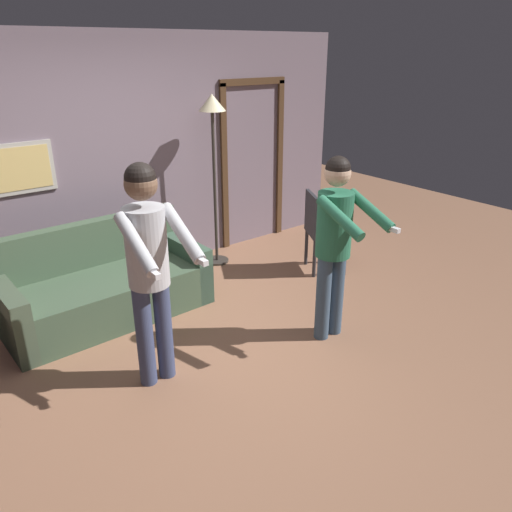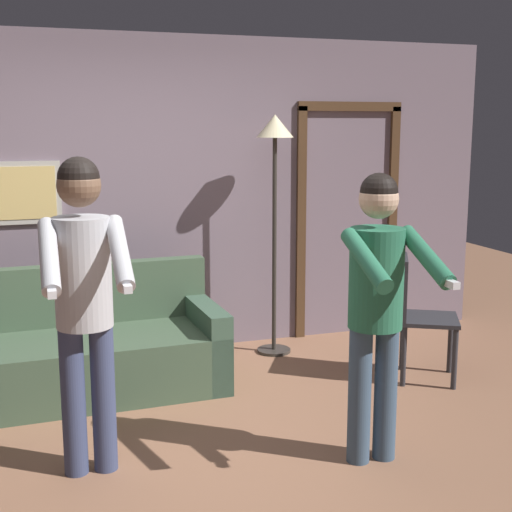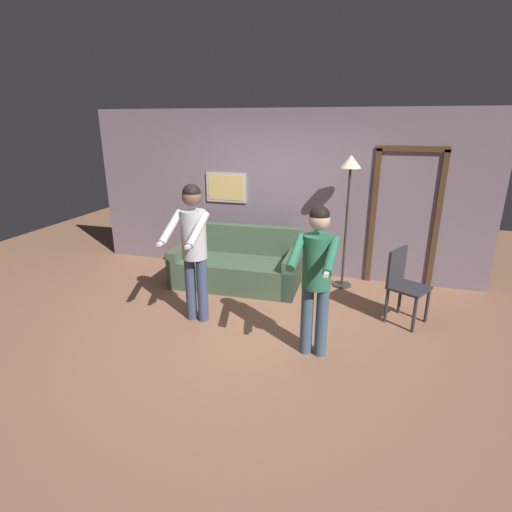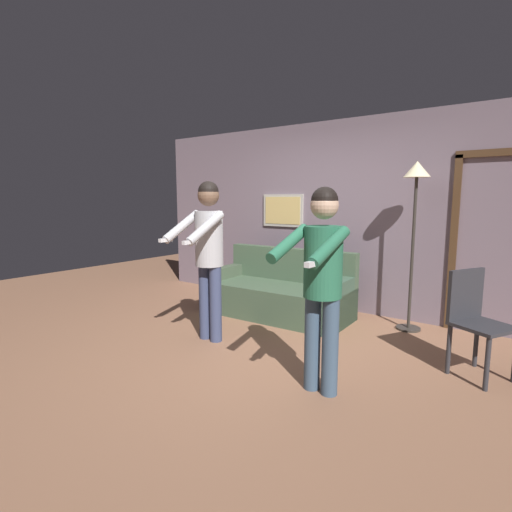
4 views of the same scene
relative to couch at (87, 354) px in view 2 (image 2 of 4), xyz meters
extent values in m
plane|color=#8F6248|center=(0.46, -1.20, -0.28)|extent=(12.00, 12.00, 0.00)
cube|color=slate|center=(0.46, 0.79, 1.02)|extent=(6.40, 0.06, 2.60)
cube|color=#B7B2A8|center=(-0.43, 0.75, 1.09)|extent=(0.69, 0.02, 0.48)
cube|color=#D9B76A|center=(-0.43, 0.74, 1.09)|extent=(0.61, 0.01, 0.40)
cube|color=#4C331E|center=(1.94, 0.74, 0.74)|extent=(0.08, 0.04, 2.04)
cube|color=#4C331E|center=(2.84, 0.74, 0.74)|extent=(0.08, 0.04, 2.04)
cube|color=#4C331E|center=(2.39, 0.74, 1.76)|extent=(0.98, 0.04, 0.08)
cube|color=#425740|center=(0.00, -0.04, -0.07)|extent=(1.92, 0.91, 0.42)
cube|color=#425740|center=(-0.01, 0.31, 0.37)|extent=(1.90, 0.20, 0.45)
cube|color=#3C5744|center=(0.87, -0.02, 0.01)|extent=(0.18, 0.85, 0.58)
cylinder|color=#332D28|center=(1.57, 0.41, -0.27)|extent=(0.28, 0.28, 0.02)
cylinder|color=#332D28|center=(1.57, 0.41, 0.63)|extent=(0.04, 0.04, 1.76)
cone|color=#F9EAB7|center=(1.57, 0.41, 1.60)|extent=(0.30, 0.30, 0.18)
cylinder|color=#3A4366|center=(-0.18, -1.23, 0.14)|extent=(0.13, 0.13, 0.83)
cylinder|color=#3A4366|center=(-0.02, -1.24, 0.14)|extent=(0.13, 0.13, 0.83)
cylinder|color=#B2B2B7|center=(-0.10, -1.23, 0.84)|extent=(0.30, 0.30, 0.59)
sphere|color=brown|center=(-0.10, -1.23, 1.30)|extent=(0.23, 0.23, 0.23)
sphere|color=black|center=(-0.10, -1.23, 1.34)|extent=(0.22, 0.22, 0.22)
cylinder|color=#B2B2B7|center=(-0.27, -1.46, 0.98)|extent=(0.10, 0.50, 0.33)
cube|color=white|center=(-0.28, -1.68, 0.86)|extent=(0.04, 0.15, 0.04)
cylinder|color=#B2B2B7|center=(0.07, -1.46, 0.98)|extent=(0.10, 0.50, 0.33)
cube|color=white|center=(0.06, -1.69, 0.86)|extent=(0.04, 0.15, 0.04)
cylinder|color=#3C526A|center=(1.35, -1.60, 0.11)|extent=(0.13, 0.13, 0.78)
cylinder|color=#3C526A|center=(1.51, -1.60, 0.11)|extent=(0.13, 0.13, 0.78)
cylinder|color=#286B4C|center=(1.43, -1.60, 0.78)|extent=(0.30, 0.30, 0.55)
sphere|color=#D8AD8E|center=(1.43, -1.60, 1.22)|extent=(0.22, 0.22, 0.22)
sphere|color=black|center=(1.43, -1.60, 1.26)|extent=(0.20, 0.20, 0.20)
cylinder|color=#286B4C|center=(1.25, -1.82, 0.94)|extent=(0.11, 0.49, 0.27)
cylinder|color=#286B4C|center=(1.59, -1.83, 0.94)|extent=(0.11, 0.49, 0.27)
cube|color=white|center=(1.58, -2.06, 0.84)|extent=(0.05, 0.15, 0.04)
cylinder|color=#2D2D33|center=(2.51, -0.80, -0.05)|extent=(0.04, 0.04, 0.45)
cylinder|color=#2D2D33|center=(2.68, -0.49, -0.05)|extent=(0.04, 0.04, 0.45)
cylinder|color=#2D2D33|center=(2.20, -0.63, -0.05)|extent=(0.04, 0.04, 0.45)
cylinder|color=#2D2D33|center=(2.37, -0.32, -0.05)|extent=(0.04, 0.04, 0.45)
cube|color=#2D2D33|center=(2.44, -0.56, 0.19)|extent=(0.57, 0.57, 0.03)
cube|color=#2D2D33|center=(2.27, -0.47, 0.43)|extent=(0.23, 0.39, 0.45)
camera|label=1|loc=(-1.51, -4.29, 2.16)|focal=35.00mm
camera|label=2|loc=(-0.40, -4.99, 1.61)|focal=50.00mm
camera|label=3|loc=(1.92, -5.42, 2.13)|focal=28.00mm
camera|label=4|loc=(2.81, -4.37, 1.27)|focal=28.00mm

